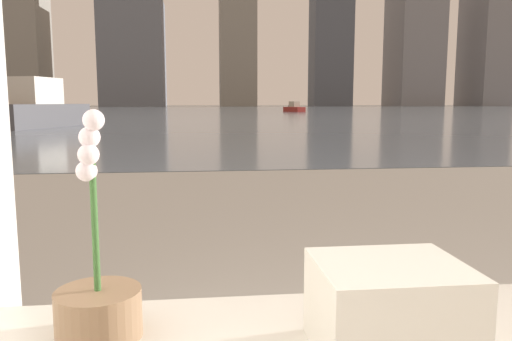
# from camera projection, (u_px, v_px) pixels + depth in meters

# --- Properties ---
(potted_orchid) EXTENTS (0.16, 0.16, 0.42)m
(potted_orchid) POSITION_uv_depth(u_px,v_px,m) (98.00, 298.00, 0.91)
(potted_orchid) COLOR #8C6B4C
(potted_orchid) RESTS_ON bathtub
(towel_stack) EXTENTS (0.25, 0.22, 0.16)m
(towel_stack) POSITION_uv_depth(u_px,v_px,m) (389.00, 309.00, 0.84)
(towel_stack) COLOR silver
(towel_stack) RESTS_ON bathtub
(harbor_water) EXTENTS (180.00, 110.00, 0.01)m
(harbor_water) POSITION_uv_depth(u_px,v_px,m) (201.00, 110.00, 61.21)
(harbor_water) COLOR slate
(harbor_water) RESTS_ON ground_plane
(harbor_boat_0) EXTENTS (3.15, 5.36, 1.90)m
(harbor_boat_0) POSITION_uv_depth(u_px,v_px,m) (36.00, 110.00, 19.32)
(harbor_boat_0) COLOR #4C4C51
(harbor_boat_0) RESTS_ON harbor_water
(harbor_boat_1) EXTENTS (1.86, 2.90, 1.03)m
(harbor_boat_1) POSITION_uv_depth(u_px,v_px,m) (294.00, 108.00, 49.91)
(harbor_boat_1) COLOR maroon
(harbor_boat_1) RESTS_ON harbor_water
(harbor_boat_2) EXTENTS (1.13, 2.81, 1.03)m
(harbor_boat_2) POSITION_uv_depth(u_px,v_px,m) (294.00, 106.00, 73.83)
(harbor_boat_2) COLOR navy
(harbor_boat_2) RESTS_ON harbor_water
(skyline_tower_1) EXTENTS (13.89, 13.25, 23.76)m
(skyline_tower_1) POSITION_uv_depth(u_px,v_px,m) (133.00, 54.00, 112.99)
(skyline_tower_1) COLOR slate
(skyline_tower_1) RESTS_ON ground_plane
(skyline_tower_3) EXTENTS (9.27, 7.04, 33.84)m
(skyline_tower_3) POSITION_uv_depth(u_px,v_px,m) (331.00, 34.00, 117.63)
(skyline_tower_3) COLOR #4C515B
(skyline_tower_3) RESTS_ON ground_plane
(skyline_tower_4) EXTENTS (10.61, 12.81, 30.98)m
(skyline_tower_4) POSITION_uv_depth(u_px,v_px,m) (414.00, 41.00, 120.20)
(skyline_tower_4) COLOR slate
(skyline_tower_4) RESTS_ON ground_plane
(skyline_tower_5) EXTENTS (7.72, 13.66, 48.18)m
(skyline_tower_5) POSITION_uv_depth(u_px,v_px,m) (488.00, 6.00, 121.16)
(skyline_tower_5) COLOR slate
(skyline_tower_5) RESTS_ON ground_plane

